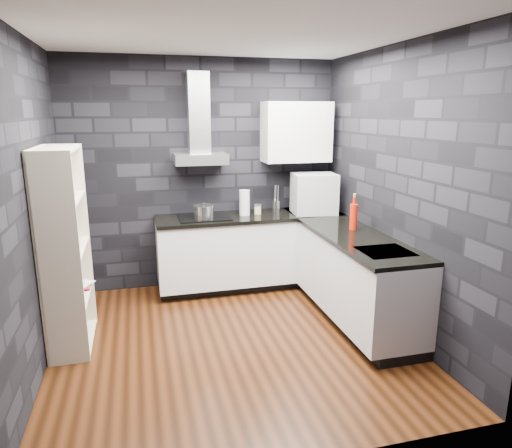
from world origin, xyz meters
name	(u,v)px	position (x,y,z in m)	size (l,w,h in m)	color
ground	(232,341)	(0.00, 0.00, 0.00)	(3.20, 3.20, 0.00)	#3B1B0B
ceiling	(228,32)	(0.00, 0.00, 2.70)	(3.20, 3.20, 0.00)	silver
wall_back	(203,175)	(0.00, 1.62, 1.35)	(3.20, 0.05, 2.70)	black
wall_front	(291,255)	(0.00, -1.62, 1.35)	(3.20, 0.05, 2.70)	black
wall_left	(25,209)	(-1.62, 0.00, 1.35)	(0.05, 3.20, 2.70)	black
wall_right	(397,191)	(1.62, 0.00, 1.35)	(0.05, 3.20, 2.70)	black
toekick_back	(250,281)	(0.50, 1.34, 0.05)	(2.18, 0.50, 0.10)	black
toekick_right	(358,316)	(1.34, 0.10, 0.05)	(0.50, 1.78, 0.10)	black
counter_back_cab	(250,249)	(0.50, 1.30, 0.48)	(2.20, 0.60, 0.76)	white
counter_right_cab	(356,277)	(1.30, 0.10, 0.48)	(0.60, 1.80, 0.76)	white
counter_back_top	(250,217)	(0.50, 1.29, 0.88)	(2.20, 0.62, 0.04)	black
counter_right_top	(358,238)	(1.29, 0.10, 0.88)	(0.62, 1.80, 0.04)	black
counter_corner_top	(313,213)	(1.30, 1.30, 0.88)	(0.62, 0.62, 0.04)	black
hood_body	(201,159)	(-0.05, 1.43, 1.56)	(0.60, 0.34, 0.12)	#B8B7BC
hood_chimney	(199,113)	(-0.05, 1.50, 2.07)	(0.24, 0.20, 0.90)	#B8B7BC
upper_cabinet	(296,132)	(1.10, 1.43, 1.85)	(0.80, 0.35, 0.70)	silver
cooktop	(204,217)	(-0.05, 1.30, 0.91)	(0.58, 0.50, 0.01)	black
sink_rim	(385,252)	(1.30, -0.40, 0.89)	(0.44, 0.40, 0.01)	#B8B7BC
pot	(204,212)	(-0.06, 1.23, 0.98)	(0.23, 0.23, 0.13)	#BBBCC0
glass_vase	(245,203)	(0.43, 1.30, 1.05)	(0.12, 0.12, 0.30)	silver
storage_jar	(258,210)	(0.60, 1.33, 0.95)	(0.08, 0.08, 0.10)	tan
utensil_crock	(276,206)	(0.86, 1.43, 0.96)	(0.10, 0.10, 0.13)	#BBBCC0
appliance_garage	(314,195)	(1.26, 1.20, 1.12)	(0.50, 0.39, 0.50)	#ACAEB4
red_bottle	(354,217)	(1.37, 0.36, 1.03)	(0.08, 0.08, 0.27)	#AD1A08
bookshelf	(65,250)	(-1.42, 0.35, 0.90)	(0.34, 0.80, 1.80)	beige
fruit_bowl	(64,249)	(-1.42, 0.26, 0.94)	(0.24, 0.24, 0.06)	silver
book_red	(72,278)	(-1.42, 0.52, 0.57)	(0.16, 0.02, 0.21)	maroon
book_second	(73,274)	(-1.42, 0.58, 0.59)	(0.17, 0.02, 0.23)	#B2B2B2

